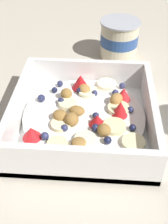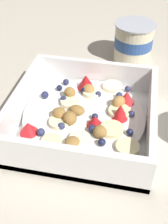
% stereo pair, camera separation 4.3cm
% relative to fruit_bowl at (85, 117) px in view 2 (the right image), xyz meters
% --- Properties ---
extents(ground_plane, '(2.40, 2.40, 0.00)m').
position_rel_fruit_bowl_xyz_m(ground_plane, '(-0.01, -0.02, -0.02)').
color(ground_plane, beige).
extents(fruit_bowl, '(0.21, 0.21, 0.06)m').
position_rel_fruit_bowl_xyz_m(fruit_bowl, '(0.00, 0.00, 0.00)').
color(fruit_bowl, white).
rests_on(fruit_bowl, ground).
extents(yogurt_cup, '(0.08, 0.08, 0.08)m').
position_rel_fruit_bowl_xyz_m(yogurt_cup, '(0.06, 0.23, 0.02)').
color(yogurt_cup, beige).
rests_on(yogurt_cup, ground).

